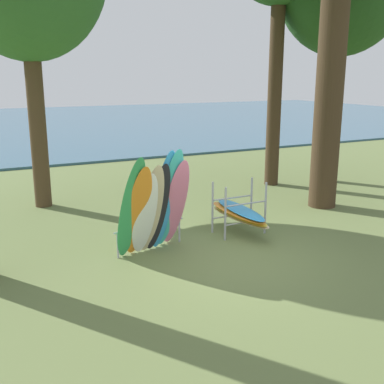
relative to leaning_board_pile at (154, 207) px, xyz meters
name	(u,v)px	position (x,y,z in m)	size (l,w,h in m)	color
ground_plane	(233,258)	(1.33, -0.96, -1.03)	(80.00, 80.00, 0.00)	olive
lake_water	(27,124)	(1.33, 28.87, -0.98)	(80.00, 36.00, 0.10)	#38607A
leaning_board_pile	(154,207)	(0.00, 0.00, 0.00)	(1.77, 1.22, 2.26)	#339E56
board_storage_rack	(239,213)	(2.32, 0.38, -0.54)	(1.15, 2.13, 1.25)	#9EA0A5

